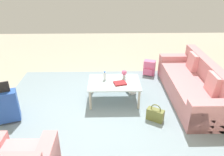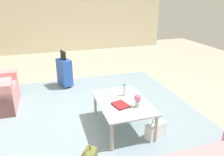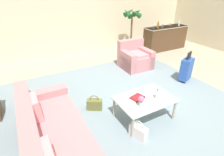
{
  "view_description": "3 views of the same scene",
  "coord_description": "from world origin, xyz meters",
  "px_view_note": "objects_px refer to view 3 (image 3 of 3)",
  "views": [
    {
      "loc": [
        -0.26,
        3.58,
        2.63
      ],
      "look_at": [
        -0.35,
        -0.15,
        0.74
      ],
      "focal_mm": 35.0,
      "sensor_mm": 36.0,
      "label": 1
    },
    {
      "loc": [
        -3.25,
        0.57,
        2.02
      ],
      "look_at": [
        -0.06,
        -0.43,
        0.74
      ],
      "focal_mm": 35.0,
      "sensor_mm": 36.0,
      "label": 2
    },
    {
      "loc": [
        -2.3,
        -2.64,
        2.38
      ],
      "look_at": [
        -0.71,
        0.25,
        0.64
      ],
      "focal_mm": 28.0,
      "sensor_mm": 36.0,
      "label": 3
    }
  ],
  "objects_px": {
    "wine_glass_rightmost": "(179,23)",
    "handbag_white": "(138,131)",
    "wine_bottle_clear": "(179,23)",
    "bar_console": "(165,38)",
    "flower_vase": "(141,100)",
    "potted_palm": "(132,27)",
    "water_bottle": "(157,94)",
    "armchair": "(134,58)",
    "suitcase_blue": "(186,69)",
    "wine_glass_leftmost": "(154,25)",
    "coffee_table": "(145,101)",
    "wine_glass_left_of_centre": "(163,24)",
    "wine_glass_right_of_centre": "(170,23)",
    "handbag_olive": "(94,104)",
    "coffee_table_book": "(137,97)",
    "couch": "(53,144)",
    "wine_bottle_amber": "(158,26)"
  },
  "relations": [
    {
      "from": "water_bottle",
      "to": "wine_glass_leftmost",
      "type": "bearing_deg",
      "value": 50.62
    },
    {
      "from": "wine_bottle_clear",
      "to": "bar_console",
      "type": "bearing_deg",
      "value": 168.54
    },
    {
      "from": "water_bottle",
      "to": "bar_console",
      "type": "xyz_separation_m",
      "value": [
        3.3,
        3.2,
        -0.07
      ]
    },
    {
      "from": "handbag_white",
      "to": "flower_vase",
      "type": "bearing_deg",
      "value": 51.0
    },
    {
      "from": "wine_glass_rightmost",
      "to": "potted_palm",
      "type": "distance_m",
      "value": 2.06
    },
    {
      "from": "wine_bottle_amber",
      "to": "handbag_olive",
      "type": "height_order",
      "value": "wine_bottle_amber"
    },
    {
      "from": "wine_glass_right_of_centre",
      "to": "potted_palm",
      "type": "height_order",
      "value": "potted_palm"
    },
    {
      "from": "couch",
      "to": "coffee_table",
      "type": "bearing_deg",
      "value": 3.19
    },
    {
      "from": "flower_vase",
      "to": "handbag_olive",
      "type": "distance_m",
      "value": 1.12
    },
    {
      "from": "suitcase_blue",
      "to": "coffee_table",
      "type": "bearing_deg",
      "value": -160.71
    },
    {
      "from": "couch",
      "to": "flower_vase",
      "type": "relative_size",
      "value": 12.06
    },
    {
      "from": "suitcase_blue",
      "to": "wine_glass_left_of_centre",
      "type": "bearing_deg",
      "value": 61.96
    },
    {
      "from": "water_bottle",
      "to": "couch",
      "type": "bearing_deg",
      "value": 180.0
    },
    {
      "from": "armchair",
      "to": "wine_glass_right_of_centre",
      "type": "relative_size",
      "value": 5.91
    },
    {
      "from": "wine_glass_rightmost",
      "to": "handbag_olive",
      "type": "bearing_deg",
      "value": -154.42
    },
    {
      "from": "armchair",
      "to": "bar_console",
      "type": "bearing_deg",
      "value": 22.99
    },
    {
      "from": "armchair",
      "to": "flower_vase",
      "type": "xyz_separation_m",
      "value": [
        -1.52,
        -2.32,
        0.28
      ]
    },
    {
      "from": "wine_glass_left_of_centre",
      "to": "handbag_white",
      "type": "bearing_deg",
      "value": -136.62
    },
    {
      "from": "wine_glass_rightmost",
      "to": "wine_bottle_clear",
      "type": "height_order",
      "value": "wine_bottle_clear"
    },
    {
      "from": "wine_glass_leftmost",
      "to": "handbag_olive",
      "type": "bearing_deg",
      "value": -146.33
    },
    {
      "from": "wine_glass_rightmost",
      "to": "handbag_white",
      "type": "height_order",
      "value": "wine_glass_rightmost"
    },
    {
      "from": "wine_glass_leftmost",
      "to": "suitcase_blue",
      "type": "height_order",
      "value": "wine_glass_leftmost"
    },
    {
      "from": "armchair",
      "to": "wine_glass_rightmost",
      "type": "bearing_deg",
      "value": 17.59
    },
    {
      "from": "coffee_table_book",
      "to": "potted_palm",
      "type": "height_order",
      "value": "potted_palm"
    },
    {
      "from": "coffee_table_book",
      "to": "flower_vase",
      "type": "relative_size",
      "value": 1.22
    },
    {
      "from": "wine_glass_leftmost",
      "to": "wine_bottle_clear",
      "type": "height_order",
      "value": "wine_bottle_clear"
    },
    {
      "from": "coffee_table_book",
      "to": "wine_glass_left_of_centre",
      "type": "distance_m",
      "value": 4.59
    },
    {
      "from": "handbag_olive",
      "to": "potted_palm",
      "type": "height_order",
      "value": "potted_palm"
    },
    {
      "from": "bar_console",
      "to": "suitcase_blue",
      "type": "relative_size",
      "value": 2.26
    },
    {
      "from": "flower_vase",
      "to": "potted_palm",
      "type": "relative_size",
      "value": 0.12
    },
    {
      "from": "wine_glass_left_of_centre",
      "to": "wine_glass_rightmost",
      "type": "bearing_deg",
      "value": -2.05
    },
    {
      "from": "water_bottle",
      "to": "wine_glass_right_of_centre",
      "type": "distance_m",
      "value": 4.81
    },
    {
      "from": "wine_glass_rightmost",
      "to": "armchair",
      "type": "bearing_deg",
      "value": -162.41
    },
    {
      "from": "flower_vase",
      "to": "handbag_white",
      "type": "height_order",
      "value": "flower_vase"
    },
    {
      "from": "wine_glass_leftmost",
      "to": "wine_glass_right_of_centre",
      "type": "distance_m",
      "value": 0.88
    },
    {
      "from": "flower_vase",
      "to": "wine_glass_right_of_centre",
      "type": "bearing_deg",
      "value": 39.85
    },
    {
      "from": "coffee_table",
      "to": "suitcase_blue",
      "type": "distance_m",
      "value": 2.12
    },
    {
      "from": "coffee_table",
      "to": "flower_vase",
      "type": "distance_m",
      "value": 0.32
    },
    {
      "from": "armchair",
      "to": "wine_glass_leftmost",
      "type": "distance_m",
      "value": 1.96
    },
    {
      "from": "suitcase_blue",
      "to": "potted_palm",
      "type": "xyz_separation_m",
      "value": [
        0.2,
        3.0,
        0.57
      ]
    },
    {
      "from": "armchair",
      "to": "handbag_white",
      "type": "distance_m",
      "value": 3.07
    },
    {
      "from": "flower_vase",
      "to": "coffee_table",
      "type": "bearing_deg",
      "value": 34.29
    },
    {
      "from": "bar_console",
      "to": "wine_glass_rightmost",
      "type": "relative_size",
      "value": 12.44
    },
    {
      "from": "wine_glass_leftmost",
      "to": "wine_bottle_clear",
      "type": "relative_size",
      "value": 0.51
    },
    {
      "from": "coffee_table",
      "to": "potted_palm",
      "type": "xyz_separation_m",
      "value": [
        2.2,
        3.7,
        0.53
      ]
    },
    {
      "from": "flower_vase",
      "to": "suitcase_blue",
      "type": "bearing_deg",
      "value": 20.95
    },
    {
      "from": "coffee_table",
      "to": "wine_glass_rightmost",
      "type": "distance_m",
      "value": 5.21
    },
    {
      "from": "water_bottle",
      "to": "coffee_table_book",
      "type": "height_order",
      "value": "water_bottle"
    },
    {
      "from": "water_bottle",
      "to": "flower_vase",
      "type": "relative_size",
      "value": 1.0
    },
    {
      "from": "water_bottle",
      "to": "wine_glass_right_of_centre",
      "type": "xyz_separation_m",
      "value": [
        3.52,
        3.24,
        0.49
      ]
    }
  ]
}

